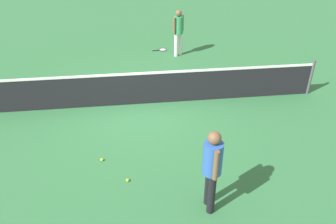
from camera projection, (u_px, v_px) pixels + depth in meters
ground_plane at (141, 104)px, 9.72m from camera, size 40.00×40.00×0.00m
court_net at (141, 88)px, 9.46m from camera, size 10.09×0.09×1.07m
player_near_side at (212, 165)px, 5.85m from camera, size 0.34×0.52×1.70m
player_far_side at (178, 29)px, 12.38m from camera, size 0.48×0.48×1.70m
tennis_racket_far_player at (162, 50)px, 13.35m from camera, size 0.61×0.37×0.03m
tennis_ball_near_player at (102, 160)px, 7.51m from camera, size 0.07×0.07×0.07m
tennis_ball_midcourt at (128, 180)px, 6.94m from camera, size 0.07×0.07×0.07m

